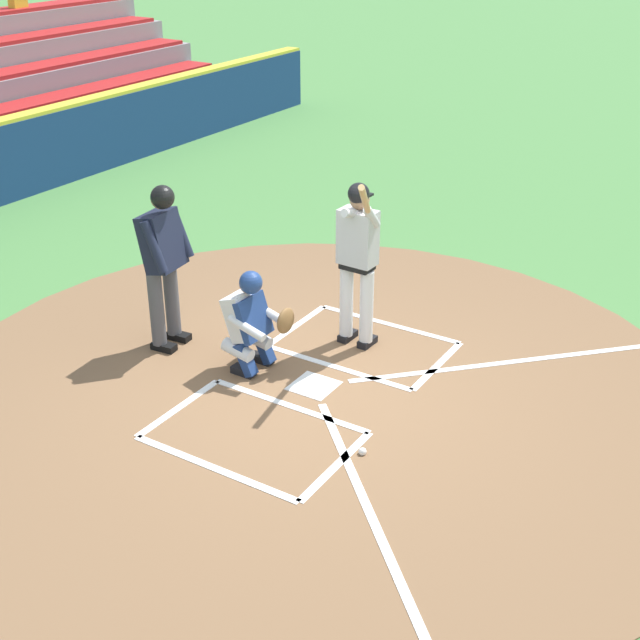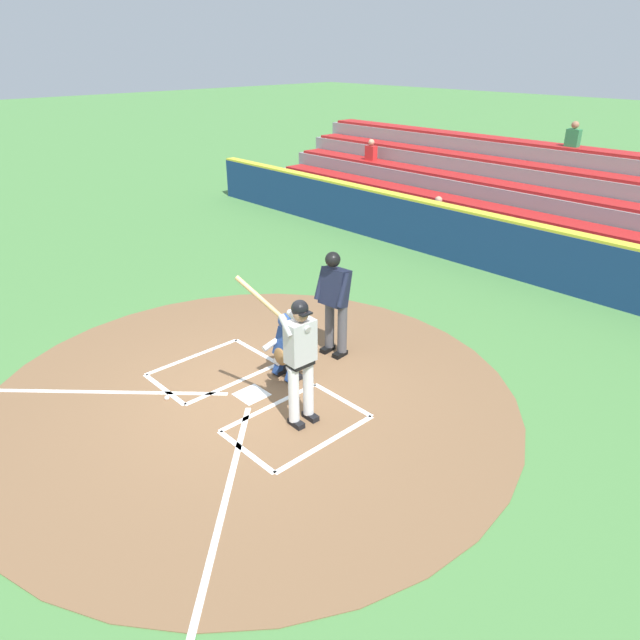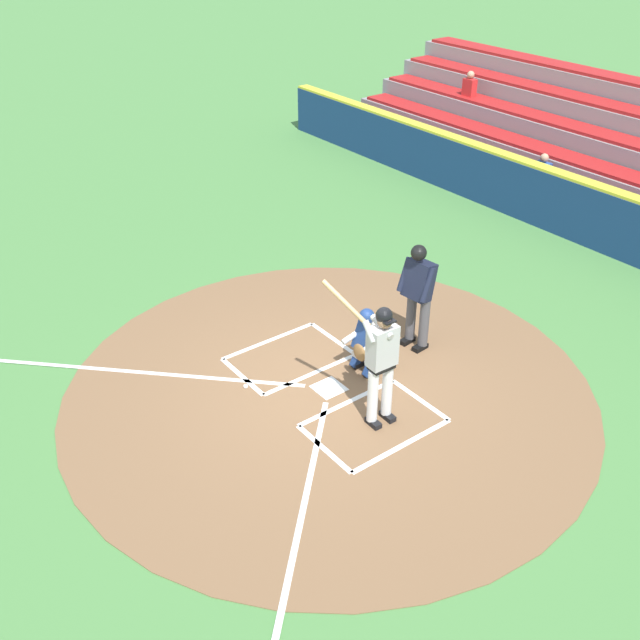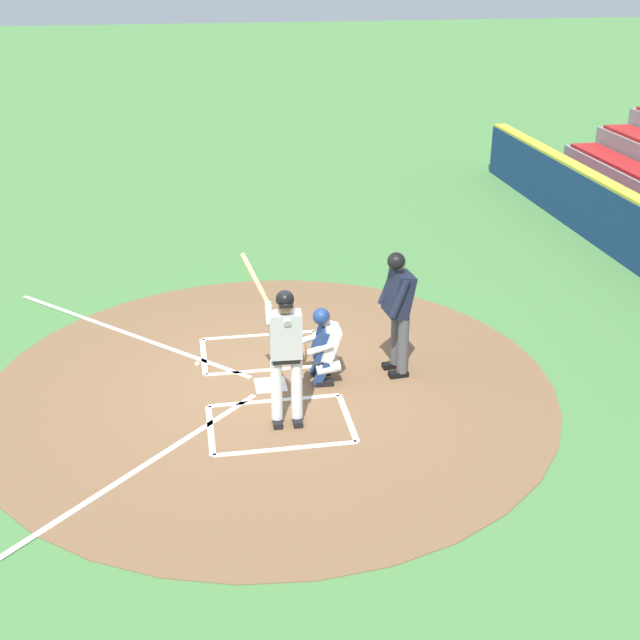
% 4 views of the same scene
% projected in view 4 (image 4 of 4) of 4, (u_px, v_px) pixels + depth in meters
% --- Properties ---
extents(ground_plane, '(120.00, 120.00, 0.00)m').
position_uv_depth(ground_plane, '(271.00, 386.00, 11.65)').
color(ground_plane, '#4C8442').
extents(dirt_circle, '(8.00, 8.00, 0.01)m').
position_uv_depth(dirt_circle, '(271.00, 385.00, 11.65)').
color(dirt_circle, brown).
rests_on(dirt_circle, ground).
extents(home_plate_and_chalk, '(7.93, 4.91, 0.01)m').
position_uv_depth(home_plate_and_chalk, '(208.00, 390.00, 11.51)').
color(home_plate_and_chalk, white).
rests_on(home_plate_and_chalk, dirt_circle).
extents(batter, '(0.95, 0.68, 2.13)m').
position_uv_depth(batter, '(285.00, 348.00, 10.29)').
color(batter, white).
rests_on(batter, ground).
extents(catcher, '(0.59, 0.61, 1.13)m').
position_uv_depth(catcher, '(323.00, 344.00, 11.53)').
color(catcher, black).
rests_on(catcher, ground).
extents(plate_umpire, '(0.60, 0.45, 1.86)m').
position_uv_depth(plate_umpire, '(398.00, 305.00, 11.56)').
color(plate_umpire, '#4C4C51').
rests_on(plate_umpire, ground).
extents(baseball, '(0.07, 0.07, 0.07)m').
position_uv_depth(baseball, '(197.00, 364.00, 12.18)').
color(baseball, white).
rests_on(baseball, ground).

